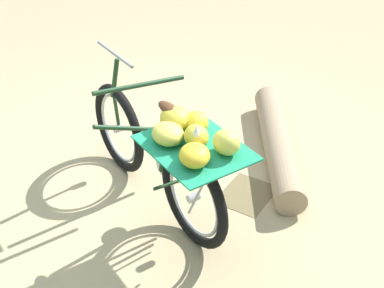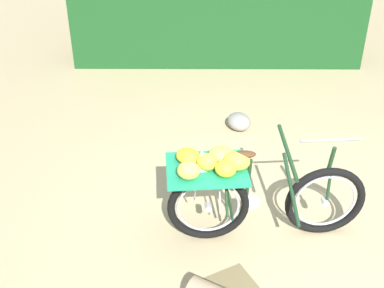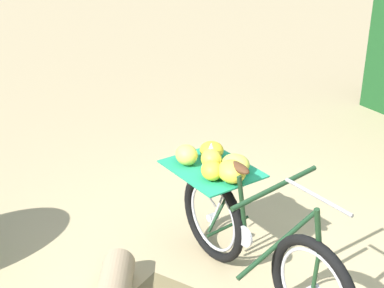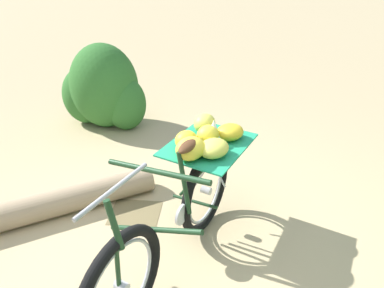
% 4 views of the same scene
% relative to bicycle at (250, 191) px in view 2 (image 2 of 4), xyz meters
% --- Properties ---
extents(ground_plane, '(60.00, 60.00, 0.00)m').
position_rel_bicycle_xyz_m(ground_plane, '(-0.15, -0.19, -0.53)').
color(ground_plane, tan).
extents(bicycle, '(1.01, 1.75, 1.03)m').
position_rel_bicycle_xyz_m(bicycle, '(0.00, 0.00, 0.00)').
color(bicycle, black).
rests_on(bicycle, ground_plane).
extents(path_stone, '(0.32, 0.26, 0.20)m').
position_rel_bicycle_xyz_m(path_stone, '(1.64, -0.95, -0.43)').
color(path_stone, gray).
rests_on(path_stone, ground_plane).
extents(leaf_litter_patch, '(0.44, 0.36, 0.01)m').
position_rel_bicycle_xyz_m(leaf_litter_patch, '(-0.49, 0.43, -0.52)').
color(leaf_litter_patch, olive).
rests_on(leaf_litter_patch, ground_plane).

